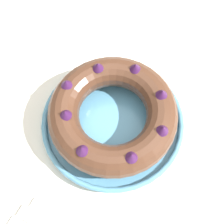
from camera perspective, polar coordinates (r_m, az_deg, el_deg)
name	(u,v)px	position (r m, az deg, el deg)	size (l,w,h in m)	color
ground_plane	(112,187)	(1.43, 0.07, -13.55)	(8.00, 8.00, 0.00)	#4C4742
dining_table	(113,136)	(0.79, 0.12, -4.42)	(1.60, 1.05, 0.73)	silver
serving_dish	(112,121)	(0.71, 0.00, -1.61)	(0.32, 0.32, 0.03)	#518EB2
bundt_cake	(112,112)	(0.67, 0.00, 0.02)	(0.28, 0.28, 0.08)	#4C2D1E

